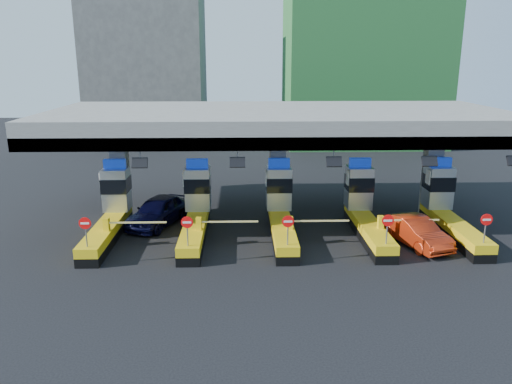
{
  "coord_description": "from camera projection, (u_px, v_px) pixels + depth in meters",
  "views": [
    {
      "loc": [
        -2.25,
        -28.07,
        10.12
      ],
      "look_at": [
        -1.46,
        0.0,
        2.52
      ],
      "focal_mm": 35.0,
      "sensor_mm": 36.0,
      "label": 1
    }
  ],
  "objects": [
    {
      "name": "toll_lane_left",
      "position": [
        196.0,
        210.0,
        29.55
      ],
      "size": [
        4.43,
        8.0,
        4.16
      ],
      "color": "black",
      "rests_on": "ground"
    },
    {
      "name": "toll_lane_far_right",
      "position": [
        446.0,
        207.0,
        29.96
      ],
      "size": [
        4.43,
        8.0,
        4.16
      ],
      "color": "black",
      "rests_on": "ground"
    },
    {
      "name": "toll_lane_right",
      "position": [
        364.0,
        208.0,
        29.82
      ],
      "size": [
        4.43,
        8.0,
        4.16
      ],
      "color": "black",
      "rests_on": "ground"
    },
    {
      "name": "ground",
      "position": [
        280.0,
        233.0,
        29.78
      ],
      "size": [
        120.0,
        120.0,
        0.0
      ],
      "primitive_type": "plane",
      "color": "black",
      "rests_on": "ground"
    },
    {
      "name": "toll_lane_far_left",
      "position": [
        111.0,
        210.0,
        29.42
      ],
      "size": [
        4.43,
        8.0,
        4.16
      ],
      "color": "black",
      "rests_on": "ground"
    },
    {
      "name": "bg_building_scaffold",
      "position": [
        365.0,
        22.0,
        57.33
      ],
      "size": [
        18.0,
        12.0,
        28.0
      ],
      "primitive_type": "cube",
      "color": "#1E5926",
      "rests_on": "ground"
    },
    {
      "name": "toll_canopy",
      "position": [
        278.0,
        124.0,
        30.95
      ],
      "size": [
        28.0,
        12.09,
        7.0
      ],
      "color": "slate",
      "rests_on": "ground"
    },
    {
      "name": "bg_building_concrete",
      "position": [
        147.0,
        67.0,
        61.79
      ],
      "size": [
        14.0,
        10.0,
        18.0
      ],
      "primitive_type": "cube",
      "color": "#4C4C49",
      "rests_on": "ground"
    },
    {
      "name": "van",
      "position": [
        158.0,
        211.0,
        30.93
      ],
      "size": [
        3.97,
        5.75,
        1.82
      ],
      "primitive_type": "imported",
      "rotation": [
        0.0,
        0.0,
        -0.38
      ],
      "color": "black",
      "rests_on": "ground"
    },
    {
      "name": "red_car",
      "position": [
        416.0,
        232.0,
        27.63
      ],
      "size": [
        3.05,
        5.03,
        1.56
      ],
      "primitive_type": "imported",
      "rotation": [
        0.0,
        0.0,
        0.32
      ],
      "color": "#AB270D",
      "rests_on": "ground"
    },
    {
      "name": "toll_lane_center",
      "position": [
        280.0,
        209.0,
        29.69
      ],
      "size": [
        4.43,
        8.0,
        4.16
      ],
      "color": "black",
      "rests_on": "ground"
    }
  ]
}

